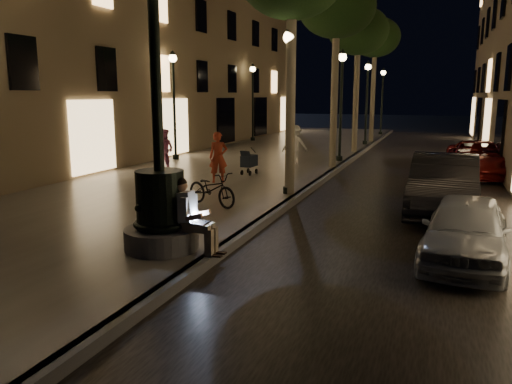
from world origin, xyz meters
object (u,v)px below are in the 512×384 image
at_px(car_second, 444,185).
at_px(bicycle, 212,189).
at_px(car_front, 466,230).
at_px(pedestrian_red, 218,157).
at_px(fountain_lamppost, 160,196).
at_px(tree_far, 375,38).
at_px(lamp_left_c, 253,92).
at_px(lamp_curb_a, 289,89).
at_px(lamp_curb_b, 341,91).
at_px(pedestrian_white, 295,145).
at_px(stroller, 249,161).
at_px(lamp_left_b, 174,91).
at_px(lamp_curb_c, 367,92).
at_px(tree_third, 358,32).
at_px(lamp_curb_d, 382,93).
at_px(car_third, 476,159).
at_px(tree_second, 337,8).
at_px(pedestrian_pink, 164,150).
at_px(seated_man_laptop, 190,214).

distance_m(car_second, bicycle, 6.06).
height_order(car_front, pedestrian_red, pedestrian_red).
bearing_deg(fountain_lamppost, tree_far, 88.14).
distance_m(tree_far, lamp_left_c, 8.11).
xyz_separation_m(lamp_curb_a, lamp_curb_b, (0.00, 8.00, 0.00)).
height_order(lamp_curb_b, pedestrian_white, lamp_curb_b).
bearing_deg(stroller, pedestrian_red, -96.35).
relative_size(fountain_lamppost, lamp_left_b, 1.08).
bearing_deg(lamp_curb_c, tree_third, -90.00).
relative_size(lamp_curb_d, pedestrian_red, 2.87).
distance_m(lamp_left_c, car_third, 15.85).
height_order(tree_far, pedestrian_red, tree_far).
relative_size(tree_third, bicycle, 4.19).
relative_size(tree_second, pedestrian_white, 4.53).
bearing_deg(lamp_curb_a, pedestrian_white, 104.00).
height_order(tree_far, lamp_curb_a, tree_far).
distance_m(tree_second, lamp_curb_d, 18.26).
bearing_deg(lamp_curb_d, tree_second, -89.68).
bearing_deg(car_front, tree_far, 106.60).
bearing_deg(fountain_lamppost, lamp_curb_d, 88.66).
relative_size(stroller, car_front, 0.27).
distance_m(tree_second, car_second, 9.34).
distance_m(stroller, car_front, 10.08).
relative_size(lamp_curb_d, pedestrian_white, 2.94).
xyz_separation_m(lamp_curb_a, pedestrian_pink, (-5.82, 2.87, -2.24)).
distance_m(tree_second, lamp_curb_c, 10.47).
relative_size(tree_third, pedestrian_white, 4.40).
height_order(tree_far, lamp_curb_d, tree_far).
relative_size(tree_second, car_second, 1.59).
distance_m(car_front, pedestrian_pink, 12.68).
bearing_deg(lamp_curb_c, pedestrian_pink, -113.91).
bearing_deg(tree_second, car_third, 7.76).
bearing_deg(tree_far, car_third, -64.30).
xyz_separation_m(stroller, pedestrian_white, (0.82, 3.24, 0.32)).
bearing_deg(lamp_left_b, stroller, -32.57).
height_order(lamp_curb_a, bicycle, lamp_curb_a).
relative_size(lamp_curb_b, lamp_curb_c, 1.00).
height_order(lamp_curb_c, pedestrian_white, lamp_curb_c).
xyz_separation_m(lamp_left_b, stroller, (4.73, -3.02, -2.54)).
relative_size(tree_second, lamp_curb_b, 1.54).
bearing_deg(pedestrian_pink, bicycle, 134.82).
bearing_deg(car_front, stroller, 139.32).
height_order(tree_second, car_second, tree_second).
relative_size(stroller, pedestrian_pink, 0.62).
distance_m(tree_third, tree_far, 6.01).
bearing_deg(lamp_curb_d, lamp_left_b, -111.53).
bearing_deg(lamp_left_c, car_third, -36.32).
bearing_deg(pedestrian_red, lamp_curb_c, 52.07).
xyz_separation_m(seated_man_laptop, lamp_curb_d, (0.09, 30.00, 2.30)).
height_order(tree_second, car_third, tree_second).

